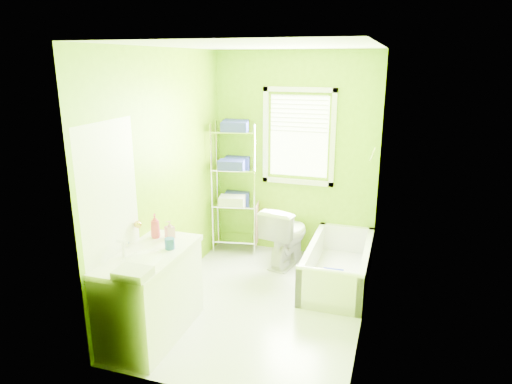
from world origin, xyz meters
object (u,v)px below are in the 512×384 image
(wire_shelf_unit, at_px, (236,173))
(bathtub, at_px, (338,271))
(vanity, at_px, (151,292))
(toilet, at_px, (286,234))

(wire_shelf_unit, bearing_deg, bathtub, -21.80)
(bathtub, relative_size, vanity, 1.31)
(vanity, bearing_deg, bathtub, 46.38)
(bathtub, relative_size, toilet, 1.90)
(toilet, bearing_deg, wire_shelf_unit, -6.69)
(wire_shelf_unit, bearing_deg, toilet, -17.69)
(bathtub, xyz_separation_m, wire_shelf_unit, (-1.44, 0.58, 0.92))
(vanity, bearing_deg, wire_shelf_unit, 88.63)
(bathtub, distance_m, wire_shelf_unit, 1.80)
(toilet, bearing_deg, vanity, 78.47)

